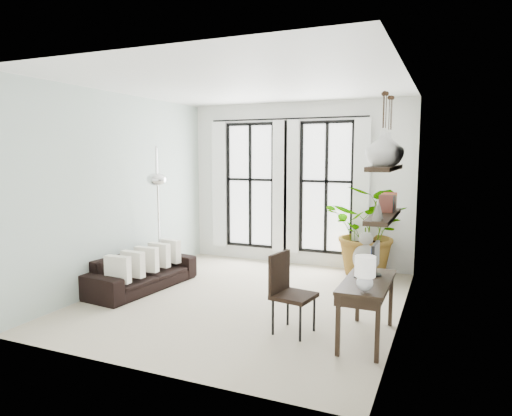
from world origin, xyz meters
The scene contains 16 objects.
floor centered at (0.00, 0.00, 0.00)m, with size 5.00×5.00×0.00m, color #BAAE94.
ceiling centered at (0.00, 0.00, 3.20)m, with size 5.00×5.00×0.00m, color white.
wall_left centered at (-2.25, 0.00, 1.60)m, with size 5.00×5.00×0.00m, color #ABBFB5.
wall_right centered at (2.25, 0.00, 1.60)m, with size 5.00×5.00×0.00m, color white.
wall_back centered at (0.00, 2.50, 1.60)m, with size 4.50×4.50×0.00m, color white.
windows centered at (-0.20, 2.43, 1.56)m, with size 3.26×0.13×2.65m.
wall_shelves centered at (2.11, -0.78, 1.73)m, with size 0.25×1.30×0.60m.
sofa centered at (-1.80, -0.14, 0.29)m, with size 1.97×0.77×0.57m, color black.
throw_pillows centered at (-1.70, -0.14, 0.50)m, with size 0.40×1.52×0.40m.
plant centered at (1.51, 2.11, 0.82)m, with size 1.48×1.29×1.65m, color #2D7228.
desk centered at (1.95, -0.87, 0.70)m, with size 0.53×1.24×1.13m.
desk_chair centered at (1.00, -0.93, 0.56)m, with size 0.54×0.54×0.99m.
arc_lamp centered at (-1.70, 0.20, 1.77)m, with size 0.73×0.92×2.34m.
buddha centered at (1.51, 1.70, 0.37)m, with size 0.48×0.48×0.87m.
vase_a centered at (2.11, -1.07, 2.27)m, with size 0.37×0.37×0.38m, color white.
vase_b centered at (2.11, -0.67, 2.27)m, with size 0.37×0.37×0.38m, color white.
Camera 1 is at (2.79, -6.12, 2.21)m, focal length 32.00 mm.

